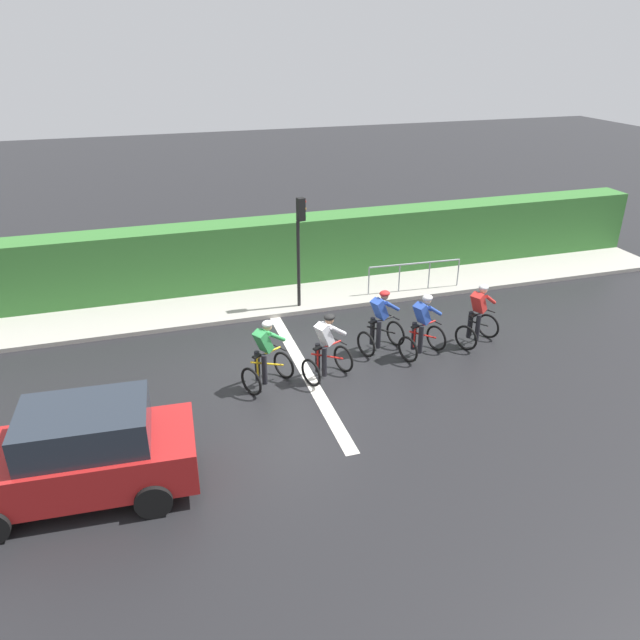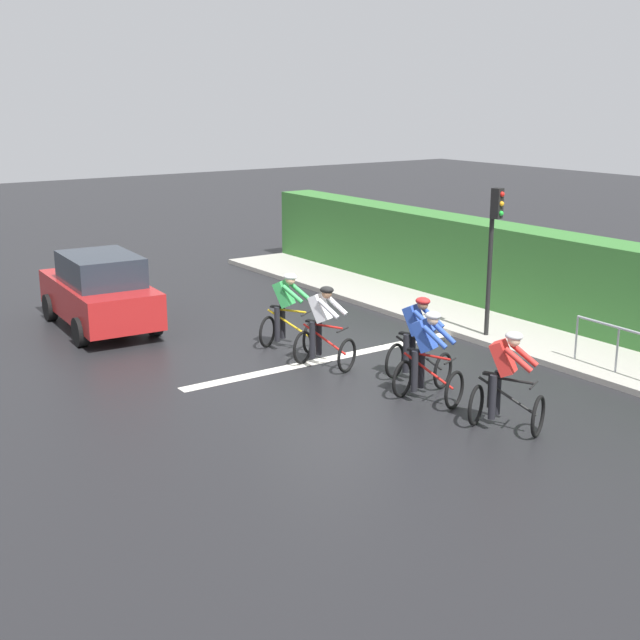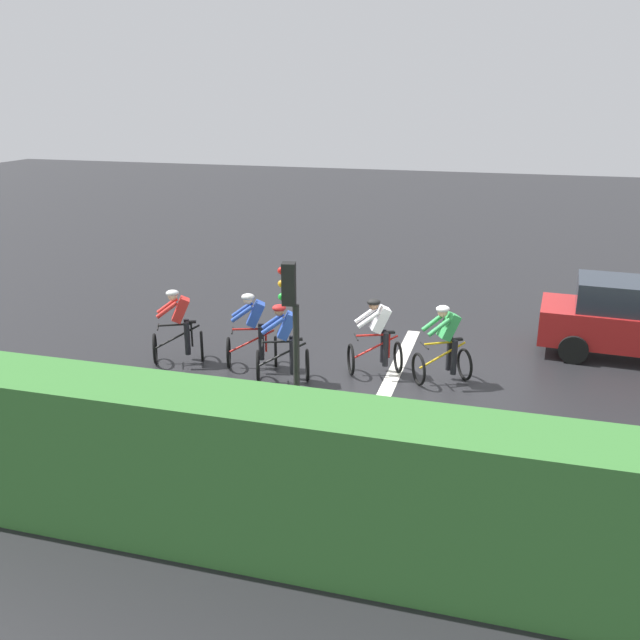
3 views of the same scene
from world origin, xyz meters
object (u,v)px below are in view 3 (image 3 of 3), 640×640
object	(u,v)px
cyclist_mid	(284,345)
cyclist_trailing	(445,346)
cyclist_fourth	(377,338)
car_red	(634,320)
traffic_light_near_crossing	(292,335)
cyclist_lead	(179,328)
pedestrian_railing_kerbside	(86,396)
cyclist_second	(253,332)

from	to	relation	value
cyclist_mid	cyclist_trailing	bearing A→B (deg)	-74.94
cyclist_mid	cyclist_fourth	xyz separation A→B (m)	(0.92, -1.74, 0.00)
car_red	traffic_light_near_crossing	distance (m)	8.92
cyclist_lead	pedestrian_railing_kerbside	size ratio (longest dim) A/B	0.55
cyclist_second	car_red	world-z (taller)	car_red
cyclist_fourth	cyclist_trailing	size ratio (longest dim) A/B	1.00
cyclist_lead	cyclist_mid	size ratio (longest dim) A/B	1.00
traffic_light_near_crossing	pedestrian_railing_kerbside	bearing A→B (deg)	91.30
cyclist_second	traffic_light_near_crossing	xyz separation A→B (m)	(-3.72, -2.12, 1.43)
pedestrian_railing_kerbside	traffic_light_near_crossing	bearing A→B (deg)	-88.70
cyclist_fourth	car_red	size ratio (longest dim) A/B	0.40
car_red	cyclist_trailing	bearing A→B (deg)	123.72
cyclist_fourth	pedestrian_railing_kerbside	size ratio (longest dim) A/B	0.55
cyclist_second	cyclist_fourth	size ratio (longest dim) A/B	1.00
cyclist_lead	car_red	distance (m)	10.11
cyclist_second	traffic_light_near_crossing	bearing A→B (deg)	-150.35
cyclist_fourth	pedestrian_railing_kerbside	xyz separation A→B (m)	(-4.17, 4.22, -0.03)
cyclist_lead	cyclist_second	xyz separation A→B (m)	(0.17, -1.68, 0.00)
cyclist_mid	traffic_light_near_crossing	world-z (taller)	traffic_light_near_crossing
cyclist_second	cyclist_fourth	distance (m)	2.66
cyclist_second	cyclist_mid	world-z (taller)	same
car_red	pedestrian_railing_kerbside	distance (m)	11.66
cyclist_second	cyclist_trailing	bearing A→B (deg)	-85.94
cyclist_lead	pedestrian_railing_kerbside	world-z (taller)	cyclist_lead
cyclist_second	traffic_light_near_crossing	distance (m)	4.52
traffic_light_near_crossing	pedestrian_railing_kerbside	size ratio (longest dim) A/B	1.10
cyclist_second	cyclist_mid	size ratio (longest dim) A/B	1.00
cyclist_fourth	pedestrian_railing_kerbside	distance (m)	5.93
cyclist_second	cyclist_fourth	world-z (taller)	same
cyclist_mid	cyclist_fourth	distance (m)	1.97
cyclist_trailing	car_red	bearing A→B (deg)	-56.28
cyclist_lead	cyclist_mid	xyz separation A→B (m)	(-0.39, -2.57, 0.00)
cyclist_lead	cyclist_second	size ratio (longest dim) A/B	1.00
traffic_light_near_crossing	cyclist_second	bearing A→B (deg)	29.65
cyclist_lead	pedestrian_railing_kerbside	distance (m)	3.63
cyclist_lead	cyclist_trailing	xyz separation A→B (m)	(0.46, -5.74, 0.00)
pedestrian_railing_kerbside	cyclist_second	bearing A→B (deg)	-22.59
cyclist_lead	cyclist_trailing	size ratio (longest dim) A/B	1.00
cyclist_mid	traffic_light_near_crossing	bearing A→B (deg)	-158.80
cyclist_second	pedestrian_railing_kerbside	world-z (taller)	cyclist_second
cyclist_lead	traffic_light_near_crossing	xyz separation A→B (m)	(-3.55, -3.80, 1.43)
cyclist_mid	cyclist_trailing	world-z (taller)	same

